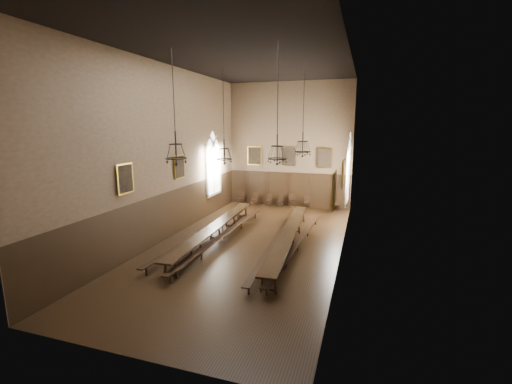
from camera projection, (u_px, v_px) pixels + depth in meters
The scene contains 33 objects.
floor at pixel (249, 245), 17.27m from camera, with size 9.00×18.00×0.02m, color black.
ceiling at pixel (248, 57), 15.54m from camera, with size 9.00×18.00×0.02m, color black.
wall_back at pixel (289, 146), 24.82m from camera, with size 9.00×0.02×9.00m, color #776249.
wall_front at pixel (123, 188), 7.99m from camera, with size 9.00×0.02×9.00m, color #776249.
wall_left at pixel (167, 154), 17.76m from camera, with size 0.02×18.00×9.00m, color #776249.
wall_right at pixel (345, 159), 15.05m from camera, with size 0.02×18.00×9.00m, color #776249.
wainscot_panelling at pixel (249, 221), 17.03m from camera, with size 9.00×18.00×2.50m, color black, non-canonical shape.
table_left at pixel (215, 233), 17.92m from camera, with size 1.18×10.47×0.82m.
table_right at pixel (288, 240), 16.79m from camera, with size 1.48×10.61×0.83m.
bench_left_outer at pixel (203, 235), 17.87m from camera, with size 0.80×9.95×0.45m.
bench_left_inner at pixel (224, 237), 17.59m from camera, with size 0.51×10.72×0.48m.
bench_right_inner at pixel (275, 243), 16.73m from camera, with size 0.95×10.47×0.47m.
bench_right_outer at pixel (298, 245), 16.40m from camera, with size 0.73×10.22×0.46m.
chair_0 at pixel (241, 200), 26.26m from camera, with size 0.47×0.47×0.97m.
chair_1 at pixel (254, 201), 25.88m from camera, with size 0.46×0.46×0.93m.
chair_2 at pixel (269, 202), 25.63m from camera, with size 0.46×0.46×0.86m.
chair_3 at pixel (280, 203), 25.30m from camera, with size 0.45×0.45×0.88m.
chair_4 at pixel (292, 203), 25.13m from camera, with size 0.56×0.56×1.02m.
chair_5 at pixel (307, 205), 24.80m from camera, with size 0.50×0.50×0.90m.
chair_7 at pixel (336, 207), 24.16m from camera, with size 0.47×0.47×0.89m.
chandelier_back_left at pixel (224, 154), 19.08m from camera, with size 0.91×0.91×5.08m.
chandelier_back_right at pixel (303, 146), 17.71m from camera, with size 0.83×0.83×4.56m.
chandelier_front_left at pixel (176, 152), 14.39m from camera, with size 0.92×0.92×4.60m.
chandelier_front_right at pixel (277, 150), 13.29m from camera, with size 0.76×0.76×4.48m.
portrait_back_0 at pixel (255, 156), 25.64m from camera, with size 1.10×0.12×1.40m.
portrait_back_1 at pixel (288, 157), 24.86m from camera, with size 1.10×0.12×1.40m.
portrait_back_2 at pixel (325, 158), 24.07m from camera, with size 1.10×0.12×1.40m.
portrait_left_0 at pixel (179, 167), 18.81m from camera, with size 0.12×1.00×1.30m.
portrait_left_1 at pixel (125, 179), 14.60m from camera, with size 0.12×1.00×1.30m.
portrait_right_0 at pixel (343, 173), 16.18m from camera, with size 0.12×1.00×1.30m.
portrait_right_1 at pixel (334, 190), 11.97m from camera, with size 0.12×1.00×1.30m.
window_right at pixel (349, 169), 20.42m from camera, with size 0.20×2.20×4.60m, color white, non-canonical shape.
window_left at pixel (213, 164), 23.09m from camera, with size 0.20×2.20×4.60m, color white, non-canonical shape.
Camera 1 is at (5.37, -15.54, 5.94)m, focal length 24.00 mm.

